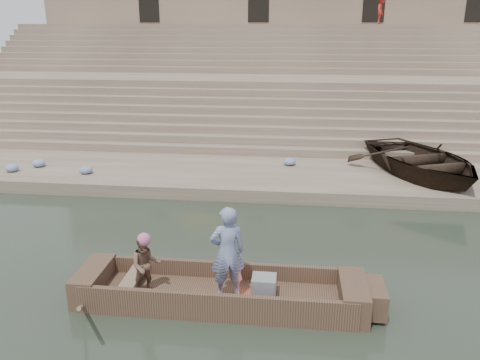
% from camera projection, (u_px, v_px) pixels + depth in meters
% --- Properties ---
extents(ground, '(120.00, 120.00, 0.00)m').
position_uv_depth(ground, '(261.00, 318.00, 8.93)').
color(ground, '#283326').
rests_on(ground, ground).
extents(lower_landing, '(32.00, 4.00, 0.40)m').
position_uv_depth(lower_landing, '(278.00, 178.00, 16.43)').
color(lower_landing, gray).
rests_on(lower_landing, ground).
extents(mid_landing, '(32.00, 3.00, 2.80)m').
position_uv_depth(mid_landing, '(285.00, 107.00, 23.15)').
color(mid_landing, gray).
rests_on(mid_landing, ground).
extents(upper_landing, '(32.00, 3.00, 5.20)m').
position_uv_depth(upper_landing, '(289.00, 69.00, 29.39)').
color(upper_landing, gray).
rests_on(upper_landing, ground).
extents(ghat_steps, '(32.00, 11.00, 5.20)m').
position_uv_depth(ghat_steps, '(286.00, 94.00, 24.62)').
color(ghat_steps, gray).
rests_on(ghat_steps, ground).
extents(building_wall, '(32.00, 5.07, 11.20)m').
position_uv_depth(building_wall, '(291.00, 18.00, 32.24)').
color(building_wall, '#9B8369').
rests_on(building_wall, ground).
extents(main_rowboat, '(5.00, 1.30, 0.22)m').
position_uv_depth(main_rowboat, '(220.00, 298.00, 9.41)').
color(main_rowboat, brown).
rests_on(main_rowboat, ground).
extents(rowboat_trim, '(6.04, 2.63, 1.86)m').
position_uv_depth(rowboat_trim, '(230.00, 290.00, 9.32)').
color(rowboat_trim, brown).
rests_on(rowboat_trim, ground).
extents(standing_man, '(0.77, 0.63, 1.82)m').
position_uv_depth(standing_man, '(227.00, 253.00, 9.00)').
color(standing_man, navy).
rests_on(standing_man, main_rowboat).
extents(rowing_man, '(0.71, 0.65, 1.19)m').
position_uv_depth(rowing_man, '(146.00, 265.00, 9.20)').
color(rowing_man, '#236B4E').
rests_on(rowing_man, main_rowboat).
extents(television, '(0.46, 0.42, 0.40)m').
position_uv_depth(television, '(263.00, 286.00, 9.22)').
color(television, gray).
rests_on(television, main_rowboat).
extents(beached_rowboat, '(5.31, 6.12, 1.06)m').
position_uv_depth(beached_rowboat, '(422.00, 160.00, 15.90)').
color(beached_rowboat, '#2D2116').
rests_on(beached_rowboat, lower_landing).
extents(pedestrian, '(0.83, 1.13, 1.56)m').
position_uv_depth(pedestrian, '(381.00, 10.00, 27.60)').
color(pedestrian, '#B0271D').
rests_on(pedestrian, upper_landing).
extents(cloth_bundles, '(15.95, 2.72, 0.26)m').
position_uv_depth(cloth_bundles, '(180.00, 165.00, 16.73)').
color(cloth_bundles, '#3F5999').
rests_on(cloth_bundles, lower_landing).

